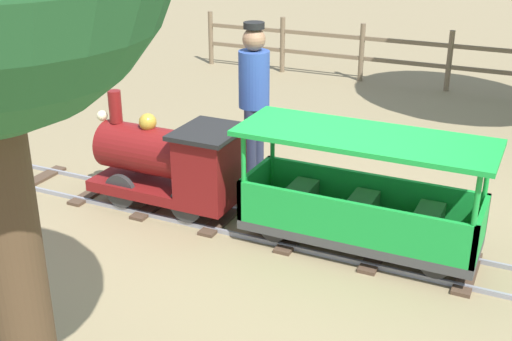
% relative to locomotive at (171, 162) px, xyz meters
% --- Properties ---
extents(ground_plane, '(60.00, 60.00, 0.00)m').
position_rel_locomotive_xyz_m(ground_plane, '(0.00, -1.30, -0.49)').
color(ground_plane, '#8C7A56').
extents(track, '(0.67, 5.70, 0.04)m').
position_rel_locomotive_xyz_m(track, '(0.00, -0.87, -0.47)').
color(track, gray).
rests_on(track, ground_plane).
extents(locomotive, '(0.63, 1.44, 1.04)m').
position_rel_locomotive_xyz_m(locomotive, '(0.00, 0.00, 0.00)').
color(locomotive, maroon).
rests_on(locomotive, ground_plane).
extents(passenger_car, '(0.73, 2.00, 0.97)m').
position_rel_locomotive_xyz_m(passenger_car, '(0.00, -1.77, -0.06)').
color(passenger_car, '#3F3F3F').
rests_on(passenger_car, ground_plane).
extents(conductor_person, '(0.30, 0.30, 1.62)m').
position_rel_locomotive_xyz_m(conductor_person, '(0.91, -0.39, 0.47)').
color(conductor_person, '#282D47').
rests_on(conductor_person, ground_plane).
extents(fence_section, '(0.08, 6.78, 0.90)m').
position_rel_locomotive_xyz_m(fence_section, '(5.22, -0.87, -0.00)').
color(fence_section, '#756047').
rests_on(fence_section, ground_plane).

